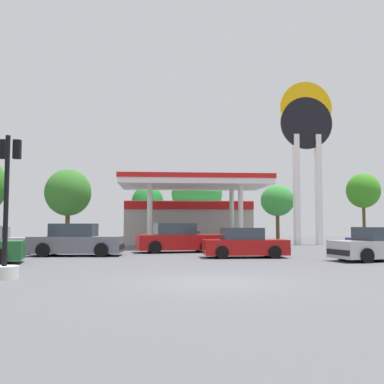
{
  "coord_description": "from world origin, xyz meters",
  "views": [
    {
      "loc": [
        -1.58,
        -12.21,
        1.59
      ],
      "look_at": [
        0.76,
        15.94,
        3.6
      ],
      "focal_mm": 41.87,
      "sensor_mm": 36.0,
      "label": 1
    }
  ],
  "objects_px": {
    "car_0": "(177,239)",
    "car_3": "(244,244)",
    "car_2": "(76,241)",
    "tree_3": "(197,194)",
    "traffic_signal_0": "(5,237)",
    "tree_1": "(68,193)",
    "tree_2": "(148,203)",
    "tree_4": "(277,201)",
    "car_6": "(379,246)",
    "tree_5": "(363,191)",
    "station_pole_sign": "(307,140)"
  },
  "relations": [
    {
      "from": "car_0",
      "to": "car_6",
      "type": "height_order",
      "value": "car_0"
    },
    {
      "from": "tree_4",
      "to": "tree_5",
      "type": "height_order",
      "value": "tree_5"
    },
    {
      "from": "station_pole_sign",
      "to": "car_6",
      "type": "bearing_deg",
      "value": -97.72
    },
    {
      "from": "station_pole_sign",
      "to": "tree_5",
      "type": "relative_size",
      "value": 2.03
    },
    {
      "from": "traffic_signal_0",
      "to": "tree_2",
      "type": "distance_m",
      "value": 26.81
    },
    {
      "from": "station_pole_sign",
      "to": "traffic_signal_0",
      "type": "xyz_separation_m",
      "value": [
        -15.93,
        -19.65,
        -6.78
      ]
    },
    {
      "from": "car_2",
      "to": "car_6",
      "type": "xyz_separation_m",
      "value": [
        13.53,
        -4.16,
        -0.07
      ]
    },
    {
      "from": "car_3",
      "to": "tree_4",
      "type": "relative_size",
      "value": 0.76
    },
    {
      "from": "car_0",
      "to": "traffic_signal_0",
      "type": "xyz_separation_m",
      "value": [
        -5.57,
        -11.64,
        0.48
      ]
    },
    {
      "from": "car_0",
      "to": "tree_3",
      "type": "xyz_separation_m",
      "value": [
        2.43,
        13.84,
        3.47
      ]
    },
    {
      "from": "car_2",
      "to": "tree_1",
      "type": "bearing_deg",
      "value": 102.35
    },
    {
      "from": "tree_2",
      "to": "tree_4",
      "type": "xyz_separation_m",
      "value": [
        11.86,
        0.25,
        0.23
      ]
    },
    {
      "from": "station_pole_sign",
      "to": "car_0",
      "type": "distance_m",
      "value": 14.97
    },
    {
      "from": "tree_1",
      "to": "tree_2",
      "type": "bearing_deg",
      "value": 8.48
    },
    {
      "from": "car_6",
      "to": "tree_4",
      "type": "xyz_separation_m",
      "value": [
        1.57,
        21.55,
        3.04
      ]
    },
    {
      "from": "station_pole_sign",
      "to": "car_0",
      "type": "relative_size",
      "value": 2.62
    },
    {
      "from": "car_3",
      "to": "tree_3",
      "type": "bearing_deg",
      "value": 91.82
    },
    {
      "from": "car_3",
      "to": "station_pole_sign",
      "type": "bearing_deg",
      "value": 58.77
    },
    {
      "from": "car_3",
      "to": "tree_3",
      "type": "xyz_separation_m",
      "value": [
        -0.57,
        17.97,
        3.57
      ]
    },
    {
      "from": "traffic_signal_0",
      "to": "tree_1",
      "type": "relative_size",
      "value": 0.67
    },
    {
      "from": "station_pole_sign",
      "to": "tree_1",
      "type": "bearing_deg",
      "value": 163.02
    },
    {
      "from": "car_0",
      "to": "tree_1",
      "type": "distance_m",
      "value": 16.68
    },
    {
      "from": "car_3",
      "to": "tree_2",
      "type": "distance_m",
      "value": 19.78
    },
    {
      "from": "station_pole_sign",
      "to": "car_0",
      "type": "height_order",
      "value": "station_pole_sign"
    },
    {
      "from": "car_0",
      "to": "car_3",
      "type": "relative_size",
      "value": 1.21
    },
    {
      "from": "tree_3",
      "to": "tree_2",
      "type": "bearing_deg",
      "value": 167.19
    },
    {
      "from": "station_pole_sign",
      "to": "car_6",
      "type": "xyz_separation_m",
      "value": [
        -1.96,
        -14.48,
        -7.34
      ]
    },
    {
      "from": "tree_3",
      "to": "traffic_signal_0",
      "type": "bearing_deg",
      "value": -107.43
    },
    {
      "from": "tree_2",
      "to": "tree_4",
      "type": "height_order",
      "value": "tree_4"
    },
    {
      "from": "tree_5",
      "to": "tree_3",
      "type": "bearing_deg",
      "value": -178.88
    },
    {
      "from": "traffic_signal_0",
      "to": "tree_4",
      "type": "xyz_separation_m",
      "value": [
        15.54,
        26.72,
        2.48
      ]
    },
    {
      "from": "tree_4",
      "to": "traffic_signal_0",
      "type": "bearing_deg",
      "value": -120.19
    },
    {
      "from": "traffic_signal_0",
      "to": "tree_4",
      "type": "height_order",
      "value": "tree_4"
    },
    {
      "from": "station_pole_sign",
      "to": "car_6",
      "type": "distance_m",
      "value": 16.35
    },
    {
      "from": "tree_3",
      "to": "tree_4",
      "type": "xyz_separation_m",
      "value": [
        7.54,
        1.23,
        -0.51
      ]
    },
    {
      "from": "tree_2",
      "to": "car_0",
      "type": "bearing_deg",
      "value": -82.71
    },
    {
      "from": "car_0",
      "to": "car_3",
      "type": "bearing_deg",
      "value": -54.05
    },
    {
      "from": "station_pole_sign",
      "to": "traffic_signal_0",
      "type": "height_order",
      "value": "station_pole_sign"
    },
    {
      "from": "car_2",
      "to": "car_6",
      "type": "relative_size",
      "value": 1.07
    },
    {
      "from": "car_3",
      "to": "car_6",
      "type": "relative_size",
      "value": 0.92
    },
    {
      "from": "car_0",
      "to": "car_2",
      "type": "height_order",
      "value": "car_0"
    },
    {
      "from": "tree_3",
      "to": "tree_4",
      "type": "relative_size",
      "value": 1.17
    },
    {
      "from": "car_6",
      "to": "car_0",
      "type": "bearing_deg",
      "value": 142.36
    },
    {
      "from": "tree_4",
      "to": "car_2",
      "type": "bearing_deg",
      "value": -130.97
    },
    {
      "from": "car_6",
      "to": "tree_1",
      "type": "bearing_deg",
      "value": 130.05
    },
    {
      "from": "car_2",
      "to": "tree_3",
      "type": "relative_size",
      "value": 0.76
    },
    {
      "from": "tree_2",
      "to": "car_2",
      "type": "bearing_deg",
      "value": -100.69
    },
    {
      "from": "car_0",
      "to": "tree_4",
      "type": "xyz_separation_m",
      "value": [
        9.97,
        15.07,
        2.96
      ]
    },
    {
      "from": "tree_2",
      "to": "tree_5",
      "type": "bearing_deg",
      "value": -2.0
    },
    {
      "from": "tree_3",
      "to": "tree_5",
      "type": "bearing_deg",
      "value": 1.12
    }
  ]
}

